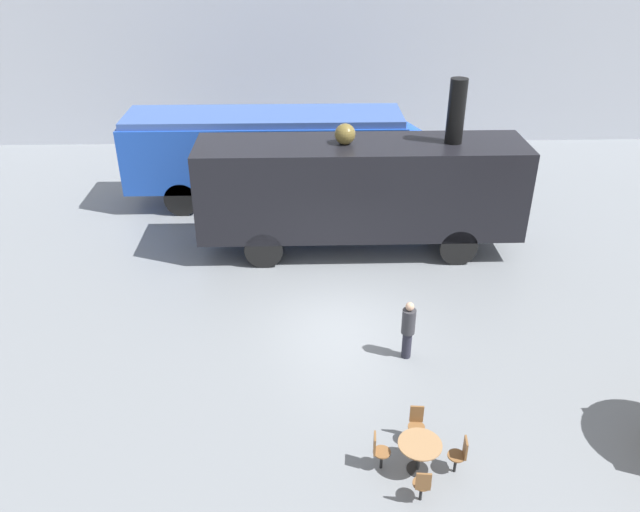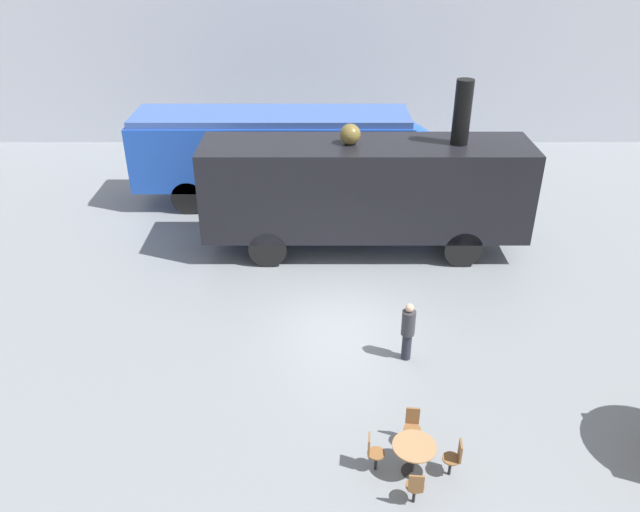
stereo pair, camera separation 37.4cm
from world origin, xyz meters
The scene contains 10 objects.
ground_plane centered at (0.00, 0.00, 0.00)m, with size 80.00×80.00×0.00m, color gray.
backdrop_wall centered at (0.00, 15.50, 4.50)m, with size 44.00×0.15×9.00m.
streamlined_locomotive centered at (-1.61, 8.43, 2.11)m, with size 12.30×2.68×3.47m.
steam_locomotive centered at (0.86, 4.35, 2.24)m, with size 10.27×2.41×5.63m.
cafe_table_near centered at (1.27, -5.11, 0.57)m, with size 0.88×0.88×0.72m.
cafe_chair_0 centered at (1.19, -5.92, 0.51)m, with size 0.36×0.37×0.87m.
cafe_chair_1 centered at (2.07, -5.19, 0.51)m, with size 0.37×0.36×0.87m.
cafe_chair_2 centered at (1.34, -4.30, 0.51)m, with size 0.36×0.37×0.87m.
cafe_chair_3 centered at (0.46, -5.03, 0.51)m, with size 0.37×0.36×0.87m.
visitor_person centered at (1.58, -1.45, 0.88)m, with size 0.34×0.34×1.63m.
Camera 1 is at (-0.97, -14.01, 9.92)m, focal length 35.00 mm.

